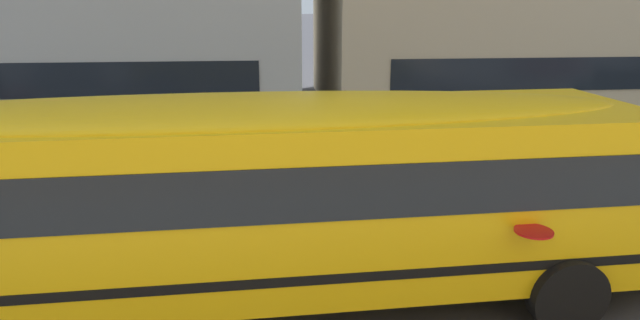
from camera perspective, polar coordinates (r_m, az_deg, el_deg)
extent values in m
plane|color=#38383D|center=(9.98, 13.65, -9.39)|extent=(400.00, 400.00, 0.00)
cube|color=gray|center=(16.79, 5.46, 1.55)|extent=(120.00, 3.00, 0.01)
cube|color=silver|center=(9.98, 13.66, -9.38)|extent=(110.00, 0.16, 0.01)
cube|color=yellow|center=(7.64, -9.58, -3.59)|extent=(11.65, 3.05, 2.31)
cube|color=black|center=(7.51, -9.73, -0.60)|extent=(10.96, 3.06, 0.67)
cube|color=black|center=(7.89, -9.35, -8.26)|extent=(11.67, 3.08, 0.13)
ellipsoid|color=yellow|center=(7.33, -10.01, 4.95)|extent=(11.18, 2.82, 0.38)
cylinder|color=red|center=(7.14, 21.51, -6.98)|extent=(0.48, 0.48, 0.03)
cylinder|color=black|center=(10.14, 16.77, -6.00)|extent=(1.06, 0.33, 1.05)
cylinder|color=black|center=(8.06, 24.51, -12.81)|extent=(1.06, 0.33, 1.05)
cube|color=black|center=(19.07, -28.71, 7.28)|extent=(14.37, 0.04, 1.10)
cube|color=black|center=(21.51, 30.02, 7.90)|extent=(16.81, 0.04, 1.10)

